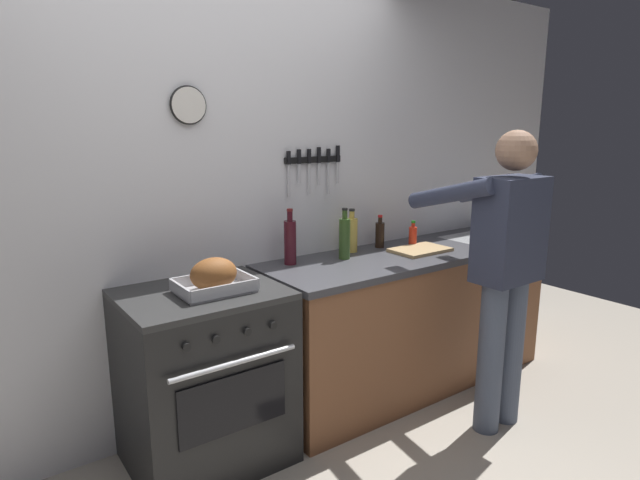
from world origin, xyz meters
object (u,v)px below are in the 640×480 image
Objects in this scene: cutting_board at (420,250)px; bottle_soy_sauce at (380,234)px; stove at (205,377)px; person_cook at (504,263)px; bottle_cooking_oil at (352,234)px; bottle_olive_oil at (345,238)px; bottle_hot_sauce at (413,236)px; roasting_pan at (214,277)px; bottle_wine_red at (290,241)px.

bottle_soy_sauce reaches higher than cutting_board.
person_cook is (1.47, -0.65, 0.50)m from stove.
bottle_cooking_oil is 0.19m from bottle_olive_oil.
bottle_hot_sauce is (0.06, 0.74, 0.02)m from person_cook.
bottle_olive_oil is at bearing 5.76° from stove.
person_cook reaches higher than roasting_pan.
bottle_soy_sauce is at bearing 10.78° from roasting_pan.
person_cook is at bearing -94.39° from bottle_hot_sauce.
bottle_hot_sauce is (0.20, -0.10, -0.02)m from bottle_soy_sauce.
bottle_wine_red is (-0.85, 0.82, 0.08)m from person_cook.
roasting_pan is 1.49m from bottle_hot_sauce.
stove is 1.45m from bottle_soy_sauce.
person_cook is 7.75× the size of bottle_soy_sauce.
bottle_hot_sauce is at bearing 63.51° from cutting_board.
roasting_pan is at bearing -174.54° from bottle_hot_sauce.
bottle_olive_oil is (0.96, 0.10, 0.58)m from stove.
person_cook is at bearing -89.12° from cutting_board.
cutting_board is 2.11× the size of bottle_hot_sauce.
stove is 2.80× the size of bottle_wine_red.
bottle_wine_red reaches higher than cutting_board.
bottle_olive_oil is (-0.15, -0.11, 0.01)m from bottle_cooking_oil.
bottle_wine_red is at bearing 21.35° from roasting_pan.
bottle_wine_red is at bearing -176.23° from bottle_cooking_oil.
bottle_hot_sauce is 0.57m from bottle_olive_oil.
stove is at bearing 62.20° from person_cook.
bottle_cooking_oil is 1.28× the size of bottle_soy_sauce.
stove is 1.68m from person_cook.
bottle_soy_sauce is at bearing -3.31° from bottle_cooking_oil.
person_cook reaches higher than bottle_wine_red.
bottle_olive_oil reaches higher than cutting_board.
person_cook is 9.74× the size of bottle_hot_sauce.
cutting_board is 1.12× the size of bottle_wine_red.
roasting_pan is at bearing -158.65° from bottle_wine_red.
bottle_wine_red is at bearing -178.50° from bottle_soy_sauce.
person_cook is at bearing -80.38° from bottle_soy_sauce.
bottle_cooking_oil is at bearing 19.22° from person_cook.
roasting_pan is 0.92m from bottle_olive_oil.
bottle_wine_red is (0.62, 0.18, 0.58)m from stove.
cutting_board is 0.28m from bottle_soy_sauce.
bottle_cooking_oil is at bearing 13.69° from roasting_pan.
bottle_olive_oil is at bearing 179.78° from bottle_hot_sauce.
bottle_cooking_oil is (1.05, 0.26, 0.04)m from roasting_pan.
person_cook is 5.40× the size of bottle_olive_oil.
bottle_wine_red is at bearing 166.18° from bottle_olive_oil.
roasting_pan is at bearing -166.31° from bottle_cooking_oil.
bottle_wine_red is at bearing 15.90° from stove.
bottle_wine_red is at bearing 165.50° from cutting_board.
bottle_soy_sauce is (-0.14, 0.84, 0.04)m from person_cook.
bottle_wine_red is at bearing 41.69° from person_cook.
person_cook is 0.93m from bottle_cooking_oil.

